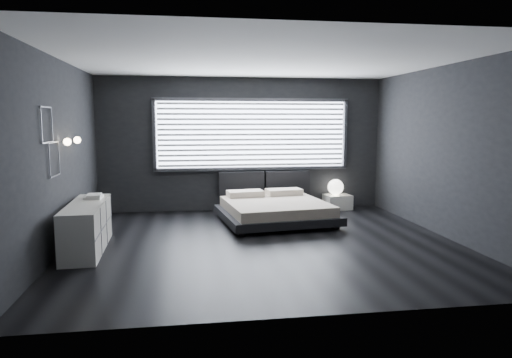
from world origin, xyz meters
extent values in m
plane|color=black|center=(0.00, 0.00, 0.00)|extent=(6.00, 6.00, 0.00)
plane|color=white|center=(0.00, 0.00, 2.80)|extent=(6.00, 6.00, 0.00)
cube|color=black|center=(0.00, 2.75, 1.40)|extent=(6.00, 0.04, 2.80)
cube|color=black|center=(0.00, -2.75, 1.40)|extent=(6.00, 0.04, 2.80)
cube|color=black|center=(-3.00, 0.00, 1.40)|extent=(0.04, 5.50, 2.80)
cube|color=black|center=(3.00, 0.00, 1.40)|extent=(0.04, 5.50, 2.80)
cube|color=white|center=(0.20, 2.73, 1.61)|extent=(4.00, 0.02, 1.38)
cube|color=#47474C|center=(-1.84, 2.70, 1.61)|extent=(0.06, 0.08, 1.48)
cube|color=#47474C|center=(2.24, 2.70, 1.61)|extent=(0.06, 0.08, 1.48)
cube|color=#47474C|center=(0.20, 2.70, 2.34)|extent=(4.14, 0.08, 0.06)
cube|color=#47474C|center=(0.20, 2.70, 0.88)|extent=(4.14, 0.08, 0.06)
cube|color=silver|center=(0.20, 2.67, 1.61)|extent=(3.94, 0.03, 1.32)
cube|color=black|center=(-0.05, 2.64, 0.57)|extent=(0.96, 0.16, 0.52)
cube|color=black|center=(0.95, 2.64, 0.57)|extent=(0.96, 0.16, 0.52)
cylinder|color=silver|center=(-2.95, 0.05, 1.60)|extent=(0.10, 0.02, 0.02)
sphere|color=#FFE5B7|center=(-2.88, 0.05, 1.60)|extent=(0.11, 0.11, 0.11)
cylinder|color=silver|center=(-2.95, 0.65, 1.60)|extent=(0.10, 0.02, 0.02)
sphere|color=#FFE5B7|center=(-2.88, 0.65, 1.60)|extent=(0.11, 0.11, 0.11)
cube|color=#47474C|center=(-2.98, -0.55, 2.08)|extent=(0.01, 0.46, 0.02)
cube|color=#47474C|center=(-2.98, -0.55, 1.62)|extent=(0.01, 0.46, 0.02)
cube|color=#47474C|center=(-2.98, -0.32, 1.85)|extent=(0.01, 0.02, 0.46)
cube|color=#47474C|center=(-2.98, -0.78, 1.85)|extent=(0.01, 0.02, 0.46)
cube|color=#47474C|center=(-2.98, -0.30, 1.61)|extent=(0.01, 0.46, 0.02)
cube|color=#47474C|center=(-2.98, -0.30, 1.15)|extent=(0.01, 0.46, 0.02)
cube|color=#47474C|center=(-2.98, -0.07, 1.38)|extent=(0.01, 0.02, 0.46)
cube|color=#47474C|center=(-2.98, -0.53, 1.38)|extent=(0.01, 0.02, 0.46)
cube|color=black|center=(-0.30, 0.51, 0.04)|extent=(0.12, 0.12, 0.07)
cube|color=black|center=(1.41, 0.72, 0.04)|extent=(0.12, 0.12, 0.07)
cube|color=black|center=(-0.50, 2.04, 0.04)|extent=(0.12, 0.12, 0.07)
cube|color=black|center=(1.21, 2.25, 0.04)|extent=(0.12, 0.12, 0.07)
cube|color=black|center=(0.45, 1.38, 0.15)|extent=(2.22, 2.14, 0.15)
cube|color=#B6A58F|center=(0.45, 1.38, 0.31)|extent=(1.99, 1.99, 0.18)
cube|color=beige|center=(-0.04, 2.03, 0.46)|extent=(0.75, 0.47, 0.12)
cube|color=beige|center=(0.77, 2.13, 0.46)|extent=(0.75, 0.47, 0.12)
cube|color=white|center=(2.03, 2.47, 0.16)|extent=(0.57, 0.49, 0.31)
sphere|color=white|center=(1.98, 2.49, 0.48)|extent=(0.34, 0.34, 0.34)
cube|color=white|center=(-2.65, -0.01, 0.35)|extent=(0.55, 1.77, 0.70)
cube|color=#47474C|center=(-2.40, 0.00, 0.35)|extent=(0.07, 1.73, 0.68)
cube|color=silver|center=(-2.63, 0.44, 0.72)|extent=(0.26, 0.33, 0.04)
cube|color=silver|center=(-2.62, 0.42, 0.75)|extent=(0.23, 0.30, 0.03)
camera|label=1|loc=(-1.15, -6.88, 1.91)|focal=32.00mm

